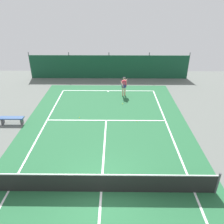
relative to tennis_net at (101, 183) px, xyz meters
The scene contains 9 objects.
ground_plane 0.51m from the tennis_net, ahead, with size 36.00×36.00×0.00m, color slate.
court_surface 0.51m from the tennis_net, ahead, with size 11.02×26.60×0.01m.
tennis_net is the anchor object (origin of this frame).
back_fence 15.92m from the tennis_net, 90.00° to the left, with size 16.30×0.98×2.70m.
tennis_player 10.89m from the tennis_net, 82.73° to the left, with size 0.57×0.83×1.64m.
tennis_ball_near_player 7.03m from the tennis_net, 105.90° to the left, with size 0.07×0.07×0.07m, color #CCDB33.
tennis_ball_midcourt 6.61m from the tennis_net, 71.19° to the left, with size 0.07×0.07×0.07m, color #CCDB33.
tennis_ball_by_sideline 9.17m from the tennis_net, 82.29° to the left, with size 0.07×0.07×0.07m, color #CCDB33.
courtside_bench 8.63m from the tennis_net, 136.99° to the left, with size 1.60×0.40×0.49m.
Camera 1 is at (0.55, -7.22, 7.70)m, focal length 36.12 mm.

